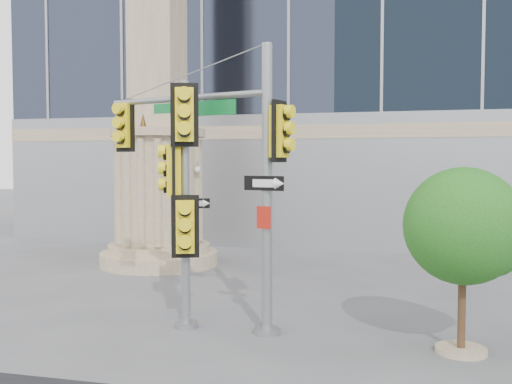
# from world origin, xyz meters

# --- Properties ---
(ground) EXTENTS (120.00, 120.00, 0.00)m
(ground) POSITION_xyz_m (0.00, 0.00, 0.00)
(ground) COLOR #545456
(ground) RESTS_ON ground
(monument) EXTENTS (4.40, 4.40, 16.60)m
(monument) POSITION_xyz_m (-6.00, 9.00, 5.52)
(monument) COLOR #9B8469
(monument) RESTS_ON ground
(main_signal_pole) EXTENTS (4.90, 1.84, 6.49)m
(main_signal_pole) POSITION_xyz_m (-1.23, 1.83, 4.02)
(main_signal_pole) COLOR slate
(main_signal_pole) RESTS_ON ground
(secondary_signal_pole) EXTENTS (1.08, 0.77, 5.73)m
(secondary_signal_pole) POSITION_xyz_m (-2.07, 1.38, 3.37)
(secondary_signal_pole) COLOR slate
(secondary_signal_pole) RESTS_ON ground
(street_tree) EXTENTS (2.42, 2.37, 3.78)m
(street_tree) POSITION_xyz_m (4.05, 1.22, 2.49)
(street_tree) COLOR #9B8469
(street_tree) RESTS_ON ground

